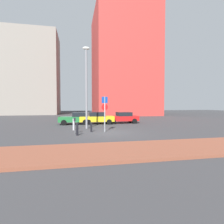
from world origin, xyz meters
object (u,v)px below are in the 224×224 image
Objects in this scene: parked_car_green at (77,118)px; traffic_bollard_near at (77,129)px; parking_meter at (75,123)px; street_lamp at (86,82)px; parked_car_red at (122,117)px; traffic_bollard_mid at (91,127)px; parked_car_yellow at (97,118)px; parking_sign_post at (105,110)px; traffic_bollard_far at (74,124)px.

traffic_bollard_near is (-0.02, -8.21, -0.26)m from parked_car_green.
street_lamp reaches higher than parking_meter.
traffic_bollard_mid is (-4.60, -6.74, -0.32)m from parked_car_red.
street_lamp is (-1.51, -4.19, 3.93)m from parked_car_yellow.
parking_sign_post is (-3.45, -6.99, 1.22)m from parked_car_red.
parked_car_red is (3.37, 0.27, -0.02)m from parked_car_yellow.
parked_car_red is 10.16m from traffic_bollard_near.
parking_meter is 1.21× the size of traffic_bollard_far.
parked_car_yellow reaches higher than traffic_bollard_mid.
parking_sign_post reaches higher than traffic_bollard_near.
parked_car_red is 8.17m from traffic_bollard_mid.
parked_car_yellow is 5.78m from traffic_bollard_far.
parked_car_red is 7.70m from street_lamp.
parked_car_red is at bearing 1.14° from parked_car_green.
traffic_bollard_far is (-0.33, -5.23, -0.19)m from parked_car_green.
traffic_bollard_near is (-5.83, -8.32, -0.26)m from parked_car_red.
parked_car_green is at bearing 86.36° from traffic_bollard_far.
traffic_bollard_mid is (1.22, 1.58, -0.06)m from traffic_bollard_near.
parked_car_green is at bearing 88.33° from parking_meter.
traffic_bollard_near is (-2.38, -1.33, -1.48)m from parking_sign_post.
street_lamp is (-1.44, 2.53, 2.73)m from parking_sign_post.
parking_sign_post is 1.94m from traffic_bollard_mid.
street_lamp reaches higher than parked_car_green.
traffic_bollard_mid is at bearing 26.85° from parking_meter.
parking_sign_post is at bearing -31.50° from traffic_bollard_far.
parked_car_yellow is (2.44, -0.16, 0.02)m from parked_car_green.
parked_car_green is at bearing 108.95° from parking_sign_post.
parked_car_green is 4.36× the size of traffic_bollard_near.
parking_sign_post reaches higher than parked_car_yellow.
parked_car_yellow is at bearing -3.69° from parked_car_green.
parked_car_green is 0.52× the size of street_lamp.
parking_sign_post is 2.35× the size of parking_meter.
parking_sign_post is 0.38× the size of street_lamp.
traffic_bollard_near is 0.88× the size of traffic_bollard_far.
traffic_bollard_far is at bearing 96.03° from traffic_bollard_near.
parked_car_green reaches higher than traffic_bollard_mid.
parked_car_red is at bearing 63.75° from parking_sign_post.
parked_car_red is 3.82× the size of traffic_bollard_far.
street_lamp is at bearing 76.30° from traffic_bollard_near.
parked_car_green is at bearing 89.88° from traffic_bollard_near.
parked_car_yellow is 4.45× the size of traffic_bollard_near.
street_lamp reaches higher than parked_car_yellow.
parked_car_green is 8.21m from traffic_bollard_near.
parked_car_yellow is 6.83m from parking_sign_post.
parked_car_yellow is at bearing 73.05° from traffic_bollard_near.
street_lamp reaches higher than traffic_bollard_near.
street_lamp is at bearing -77.99° from parked_car_green.
traffic_bollard_mid is at bearing 52.27° from traffic_bollard_near.
parked_car_yellow is at bearing -175.39° from parked_car_red.
parked_car_green is at bearing 176.31° from parked_car_yellow.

